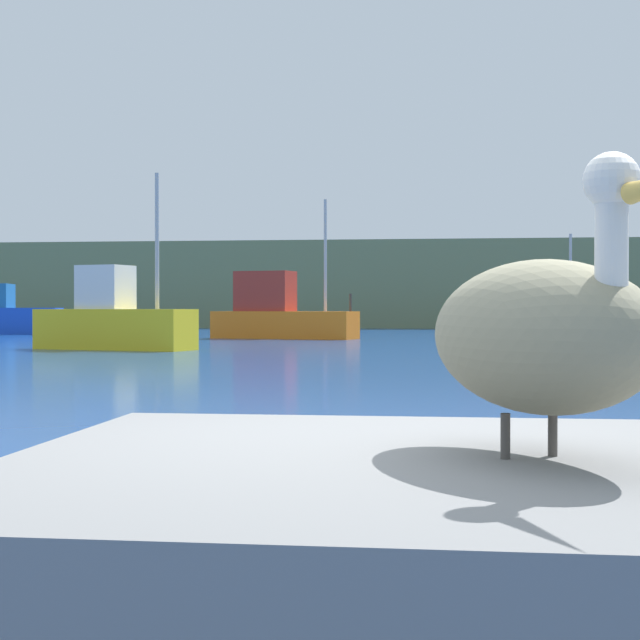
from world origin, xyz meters
TOP-DOWN VIEW (x-y plane):
  - ground_plane at (0.00, 0.00)m, footprint 260.00×260.00m
  - hillside_backdrop at (0.00, 64.49)m, footprint 140.00×17.79m
  - pier_dock at (0.65, -0.71)m, footprint 3.33×2.36m
  - pelican at (0.66, -0.72)m, footprint 0.90×1.26m
  - fishing_boat_yellow at (-9.33, 24.67)m, footprint 5.08×2.68m
  - fishing_boat_orange at (-6.19, 35.72)m, footprint 6.08×3.00m
  - fishing_boat_red at (4.49, 40.83)m, footprint 6.27×4.03m

SIDE VIEW (x-z plane):
  - ground_plane at x=0.00m, z-range 0.00..0.00m
  - pier_dock at x=0.65m, z-range 0.00..0.77m
  - fishing_boat_red at x=4.49m, z-range -1.37..3.09m
  - fishing_boat_yellow at x=-9.33m, z-range -1.71..3.44m
  - fishing_boat_orange at x=-6.19m, z-range -1.79..3.74m
  - pelican at x=0.66m, z-range 0.71..1.60m
  - hillside_backdrop at x=0.00m, z-range 0.00..5.35m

